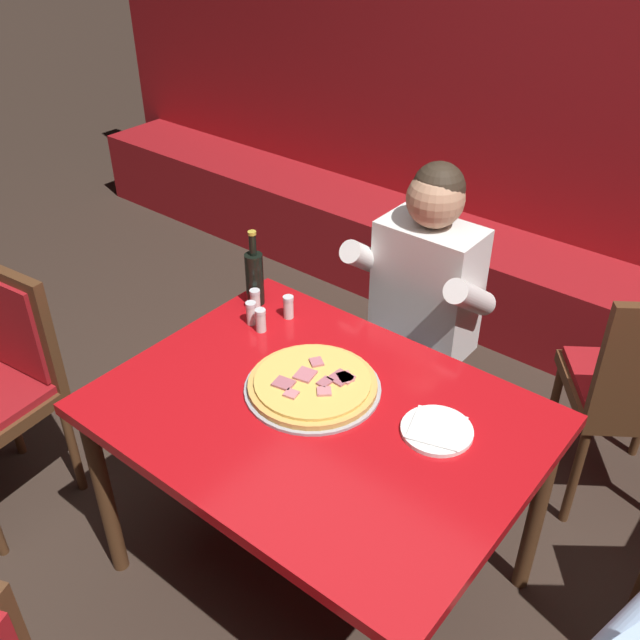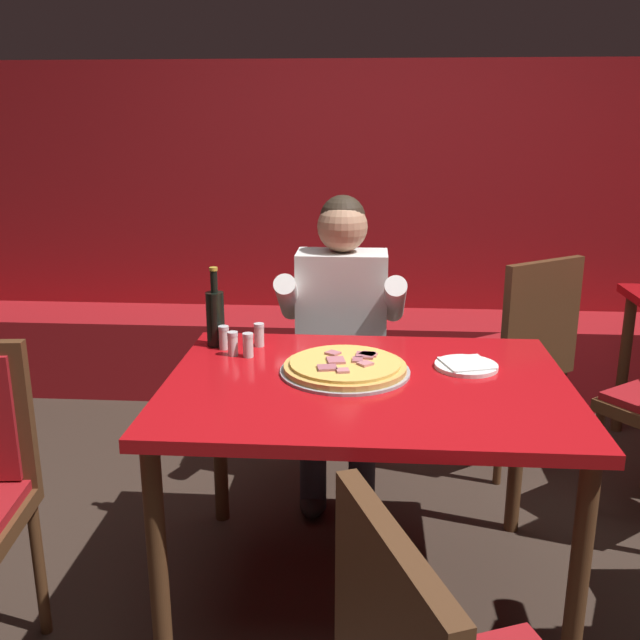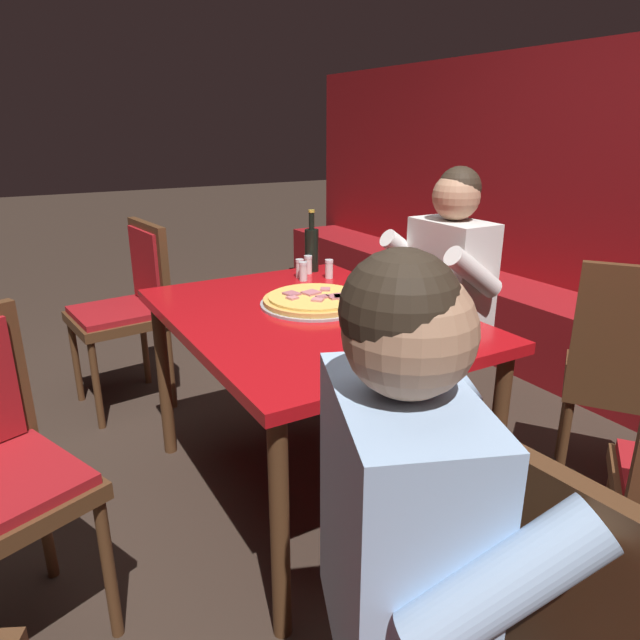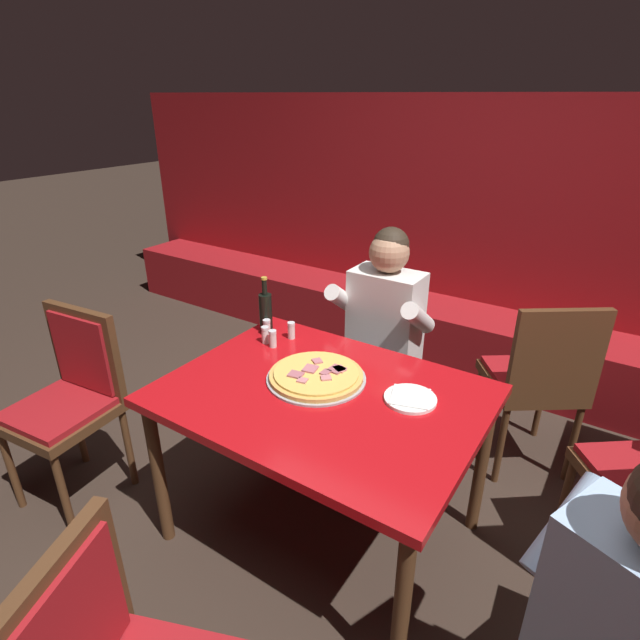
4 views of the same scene
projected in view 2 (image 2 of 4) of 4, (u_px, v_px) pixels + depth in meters
name	position (u px, v px, depth m)	size (l,w,h in m)	color
ground_plane	(362.00, 589.00, 2.48)	(24.00, 24.00, 0.00)	#33261E
booth_wall_panel	(370.00, 226.00, 4.31)	(6.80, 0.16, 1.90)	maroon
booth_bench	(367.00, 355.00, 4.20)	(6.46, 0.48, 0.46)	maroon
main_dining_table	(366.00, 404.00, 2.29)	(1.28, 0.96, 0.78)	#4C2D19
pizza	(344.00, 367.00, 2.33)	(0.43, 0.43, 0.05)	#9E9EA3
plate_white_paper	(465.00, 365.00, 2.37)	(0.21, 0.21, 0.02)	white
beer_bottle	(214.00, 316.00, 2.58)	(0.07, 0.07, 0.29)	black
shaker_oregano	(223.00, 339.00, 2.56)	(0.04, 0.04, 0.09)	silver
shaker_black_pepper	(258.00, 336.00, 2.59)	(0.04, 0.04, 0.09)	silver
shaker_red_pepper_flakes	(232.00, 345.00, 2.49)	(0.04, 0.04, 0.09)	silver
shaker_parmesan	(247.00, 346.00, 2.48)	(0.04, 0.04, 0.09)	silver
diner_seated_blue_shirt	(340.00, 334.00, 2.98)	(0.53, 0.53, 1.27)	black
dining_chair_far_right	(517.00, 346.00, 3.22)	(0.61, 0.61, 1.00)	#4C2D19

